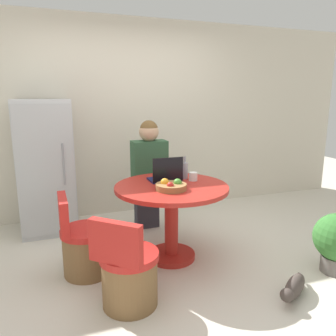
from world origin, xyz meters
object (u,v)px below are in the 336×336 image
(chair_near_left_corner, at_px, (128,275))
(dining_table, at_px, (171,204))
(person_seated, at_px, (148,170))
(cat, at_px, (294,287))
(laptop, at_px, (166,176))
(bottle, at_px, (185,170))
(refrigerator, at_px, (47,167))
(fruit_bowl, at_px, (171,186))
(chair_left_side, at_px, (85,247))

(chair_near_left_corner, bearing_deg, dining_table, -90.00)
(dining_table, bearing_deg, person_seated, 90.48)
(person_seated, relative_size, cat, 3.05)
(laptop, distance_m, bottle, 0.23)
(refrigerator, xyz_separation_m, fruit_bowl, (1.08, -1.32, 0.01))
(dining_table, bearing_deg, cat, -53.73)
(laptop, bearing_deg, fruit_bowl, 79.87)
(dining_table, height_order, cat, dining_table)
(refrigerator, relative_size, laptop, 5.01)
(person_seated, xyz_separation_m, fruit_bowl, (-0.05, -0.91, 0.05))
(refrigerator, height_order, dining_table, refrigerator)
(bottle, bearing_deg, laptop, -169.89)
(chair_left_side, relative_size, fruit_bowl, 2.62)
(chair_near_left_corner, xyz_separation_m, chair_left_side, (-0.27, 0.60, 0.00))
(person_seated, distance_m, cat, 1.98)
(bottle, height_order, cat, bottle)
(refrigerator, distance_m, laptop, 1.52)
(chair_left_side, xyz_separation_m, bottle, (1.06, 0.22, 0.59))
(chair_near_left_corner, relative_size, person_seated, 0.56)
(fruit_bowl, bearing_deg, laptop, 79.87)
(laptop, height_order, bottle, laptop)
(dining_table, bearing_deg, bottle, 42.89)
(dining_table, height_order, bottle, bottle)
(fruit_bowl, bearing_deg, person_seated, 86.85)
(fruit_bowl, bearing_deg, bottle, 51.27)
(person_seated, height_order, bottle, person_seated)
(chair_near_left_corner, bearing_deg, cat, -151.87)
(dining_table, distance_m, cat, 1.28)
(refrigerator, relative_size, dining_table, 1.43)
(dining_table, xyz_separation_m, laptop, (-0.00, 0.16, 0.25))
(laptop, distance_m, cat, 1.51)
(chair_left_side, height_order, person_seated, person_seated)
(chair_near_left_corner, xyz_separation_m, person_seated, (0.57, 1.38, 0.48))
(bottle, bearing_deg, refrigerator, 144.20)
(chair_near_left_corner, distance_m, chair_left_side, 0.66)
(chair_near_left_corner, bearing_deg, fruit_bowl, -94.46)
(dining_table, bearing_deg, fruit_bowl, -111.99)
(fruit_bowl, bearing_deg, dining_table, 68.01)
(person_seated, xyz_separation_m, bottle, (0.23, -0.57, 0.11))
(fruit_bowl, bearing_deg, cat, -47.12)
(person_seated, relative_size, laptop, 4.25)
(refrigerator, distance_m, chair_left_side, 1.34)
(dining_table, bearing_deg, laptop, 90.79)
(bottle, relative_size, cat, 0.54)
(dining_table, distance_m, chair_left_side, 0.90)
(person_seated, xyz_separation_m, laptop, (0.00, -0.60, 0.07))
(fruit_bowl, relative_size, cat, 0.66)
(chair_left_side, relative_size, laptop, 2.40)
(person_seated, bearing_deg, chair_near_left_corner, 67.61)
(chair_near_left_corner, relative_size, cat, 1.72)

